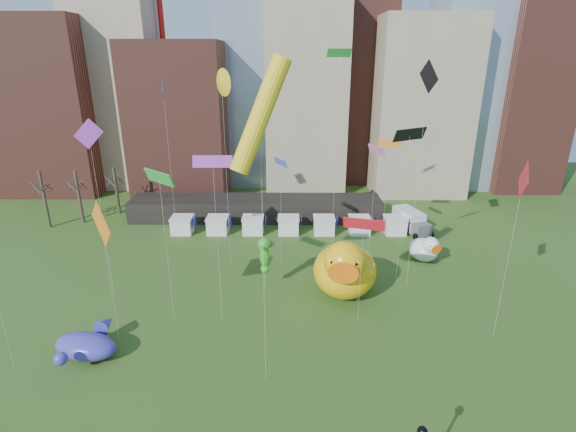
{
  "coord_description": "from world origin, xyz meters",
  "views": [
    {
      "loc": [
        1.26,
        -20.75,
        23.52
      ],
      "look_at": [
        1.08,
        10.42,
        12.0
      ],
      "focal_mm": 27.0,
      "sensor_mm": 36.0,
      "label": 1
    }
  ],
  "objects_px": {
    "small_duck": "(425,249)",
    "whale_inflatable": "(87,344)",
    "box_truck": "(411,220)",
    "seahorse_green": "(265,253)",
    "seahorse_purple": "(359,269)",
    "big_duck": "(345,268)"
  },
  "relations": [
    {
      "from": "box_truck",
      "to": "seahorse_green",
      "type": "bearing_deg",
      "value": -157.56
    },
    {
      "from": "whale_inflatable",
      "to": "seahorse_green",
      "type": "bearing_deg",
      "value": 50.32
    },
    {
      "from": "big_duck",
      "to": "seahorse_green",
      "type": "bearing_deg",
      "value": -178.15
    },
    {
      "from": "small_duck",
      "to": "whale_inflatable",
      "type": "distance_m",
      "value": 37.84
    },
    {
      "from": "whale_inflatable",
      "to": "box_truck",
      "type": "bearing_deg",
      "value": 52.3
    },
    {
      "from": "box_truck",
      "to": "whale_inflatable",
      "type": "bearing_deg",
      "value": -158.91
    },
    {
      "from": "seahorse_purple",
      "to": "box_truck",
      "type": "bearing_deg",
      "value": 62.94
    },
    {
      "from": "big_duck",
      "to": "seahorse_purple",
      "type": "distance_m",
      "value": 1.99
    },
    {
      "from": "box_truck",
      "to": "small_duck",
      "type": "bearing_deg",
      "value": -113.41
    },
    {
      "from": "seahorse_green",
      "to": "seahorse_purple",
      "type": "height_order",
      "value": "seahorse_green"
    },
    {
      "from": "big_duck",
      "to": "box_truck",
      "type": "distance_m",
      "value": 21.81
    },
    {
      "from": "seahorse_green",
      "to": "seahorse_purple",
      "type": "xyz_separation_m",
      "value": [
        9.49,
        -2.51,
        -0.55
      ]
    },
    {
      "from": "seahorse_green",
      "to": "whale_inflatable",
      "type": "distance_m",
      "value": 18.19
    },
    {
      "from": "seahorse_purple",
      "to": "box_truck",
      "type": "distance_m",
      "value": 22.45
    },
    {
      "from": "big_duck",
      "to": "seahorse_green",
      "type": "xyz_separation_m",
      "value": [
        -8.25,
        1.12,
        1.23
      ]
    },
    {
      "from": "seahorse_green",
      "to": "seahorse_purple",
      "type": "bearing_deg",
      "value": -3.21
    },
    {
      "from": "seahorse_green",
      "to": "whale_inflatable",
      "type": "height_order",
      "value": "seahorse_green"
    },
    {
      "from": "big_duck",
      "to": "small_duck",
      "type": "distance_m",
      "value": 13.72
    },
    {
      "from": "seahorse_purple",
      "to": "small_duck",
      "type": "bearing_deg",
      "value": 46.27
    },
    {
      "from": "whale_inflatable",
      "to": "box_truck",
      "type": "distance_m",
      "value": 44.2
    },
    {
      "from": "seahorse_green",
      "to": "box_truck",
      "type": "height_order",
      "value": "seahorse_green"
    },
    {
      "from": "whale_inflatable",
      "to": "big_duck",
      "type": "bearing_deg",
      "value": 36.34
    }
  ]
}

